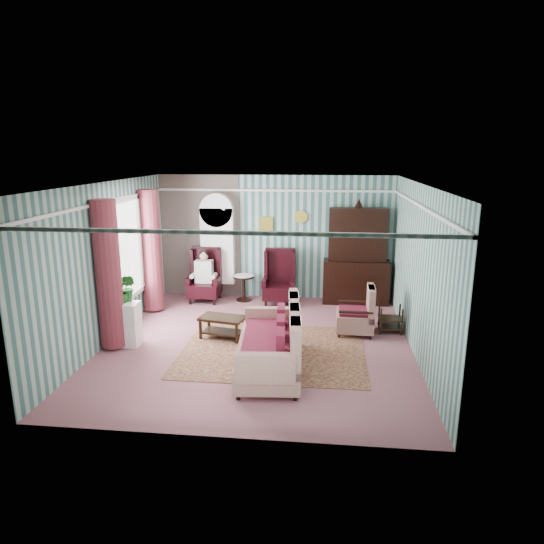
# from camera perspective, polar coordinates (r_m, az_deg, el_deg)

# --- Properties ---
(floor) EXTENTS (6.00, 6.00, 0.00)m
(floor) POSITION_cam_1_polar(r_m,az_deg,el_deg) (8.97, -1.63, -8.45)
(floor) COLOR #98585C
(floor) RESTS_ON ground
(room_shell) EXTENTS (5.53, 6.02, 2.91)m
(room_shell) POSITION_cam_1_polar(r_m,az_deg,el_deg) (8.68, -5.61, 4.54)
(room_shell) COLOR #3B6B67
(room_shell) RESTS_ON ground
(bookcase) EXTENTS (0.80, 0.28, 2.24)m
(bookcase) POSITION_cam_1_polar(r_m,az_deg,el_deg) (11.56, -6.39, 2.43)
(bookcase) COLOR white
(bookcase) RESTS_ON floor
(dresser_hutch) EXTENTS (1.50, 0.56, 2.36)m
(dresser_hutch) POSITION_cam_1_polar(r_m,az_deg,el_deg) (11.18, 9.97, 2.22)
(dresser_hutch) COLOR black
(dresser_hutch) RESTS_ON floor
(wingback_left) EXTENTS (0.76, 0.80, 1.25)m
(wingback_left) POSITION_cam_1_polar(r_m,az_deg,el_deg) (11.36, -7.98, -0.39)
(wingback_left) COLOR black
(wingback_left) RESTS_ON floor
(wingback_right) EXTENTS (0.76, 0.80, 1.25)m
(wingback_right) POSITION_cam_1_polar(r_m,az_deg,el_deg) (11.06, 0.85, -0.64)
(wingback_right) COLOR black
(wingback_right) RESTS_ON floor
(seated_woman) EXTENTS (0.44, 0.40, 1.18)m
(seated_woman) POSITION_cam_1_polar(r_m,az_deg,el_deg) (11.36, -7.97, -0.56)
(seated_woman) COLOR white
(seated_woman) RESTS_ON floor
(round_side_table) EXTENTS (0.50, 0.50, 0.60)m
(round_side_table) POSITION_cam_1_polar(r_m,az_deg,el_deg) (11.40, -3.34, -1.91)
(round_side_table) COLOR black
(round_side_table) RESTS_ON floor
(nest_table) EXTENTS (0.45, 0.38, 0.54)m
(nest_table) POSITION_cam_1_polar(r_m,az_deg,el_deg) (9.73, 13.75, -5.33)
(nest_table) COLOR black
(nest_table) RESTS_ON floor
(plant_stand) EXTENTS (0.55, 0.35, 0.80)m
(plant_stand) POSITION_cam_1_polar(r_m,az_deg,el_deg) (9.18, -17.00, -5.87)
(plant_stand) COLOR silver
(plant_stand) RESTS_ON floor
(rug) EXTENTS (3.20, 2.60, 0.01)m
(rug) POSITION_cam_1_polar(r_m,az_deg,el_deg) (8.66, 0.09, -9.26)
(rug) COLOR #501B1A
(rug) RESTS_ON floor
(sofa) EXTENTS (1.19, 2.25, 1.07)m
(sofa) POSITION_cam_1_polar(r_m,az_deg,el_deg) (7.75, -0.39, -7.89)
(sofa) COLOR beige
(sofa) RESTS_ON floor
(floral_armchair) EXTENTS (0.84, 0.79, 0.96)m
(floral_armchair) POSITION_cam_1_polar(r_m,az_deg,el_deg) (9.44, 9.74, -4.38)
(floral_armchair) COLOR beige
(floral_armchair) RESTS_ON floor
(coffee_table) EXTENTS (0.90, 0.63, 0.42)m
(coffee_table) POSITION_cam_1_polar(r_m,az_deg,el_deg) (9.22, -5.86, -6.49)
(coffee_table) COLOR black
(coffee_table) RESTS_ON floor
(potted_plant_a) EXTENTS (0.46, 0.42, 0.43)m
(potted_plant_a) POSITION_cam_1_polar(r_m,az_deg,el_deg) (8.94, -18.15, -2.34)
(potted_plant_a) COLOR #234C17
(potted_plant_a) RESTS_ON plant_stand
(potted_plant_b) EXTENTS (0.33, 0.30, 0.50)m
(potted_plant_b) POSITION_cam_1_polar(r_m,az_deg,el_deg) (9.05, -16.57, -1.80)
(potted_plant_b) COLOR #1B5920
(potted_plant_b) RESTS_ON plant_stand
(potted_plant_c) EXTENTS (0.30, 0.30, 0.41)m
(potted_plant_c) POSITION_cam_1_polar(r_m,az_deg,el_deg) (9.02, -17.29, -2.20)
(potted_plant_c) COLOR #19531C
(potted_plant_c) RESTS_ON plant_stand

